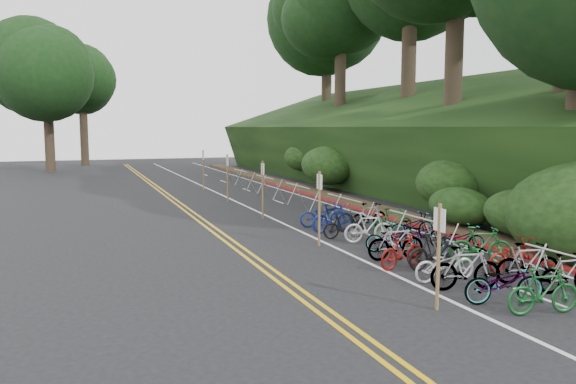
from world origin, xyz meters
name	(u,v)px	position (x,y,z in m)	size (l,w,h in m)	color
ground	(379,288)	(0.00, 0.00, 0.00)	(120.00, 120.00, 0.00)	black
road_markings	(270,222)	(0.63, 10.10, 0.00)	(7.47, 80.00, 0.01)	gold
red_curb	(357,208)	(5.70, 12.00, 0.05)	(0.25, 28.00, 0.10)	maroon
embankment	(408,149)	(12.96, 19.04, 2.57)	(14.30, 48.14, 9.11)	black
bike_rack_front	(569,268)	(3.33, -2.57, 0.81)	(1.12, 2.58, 1.12)	#A4A5A7
bike_racks_rest	(297,192)	(3.00, 13.00, 0.85)	(1.14, 23.00, 1.17)	#A4A5A7
signpost_near	(439,249)	(0.34, -1.90, 1.33)	(0.08, 0.40, 2.33)	brown
signposts_rest	(243,180)	(0.60, 14.00, 1.43)	(0.08, 18.40, 2.50)	brown
bike_front	(402,251)	(1.57, 1.46, 0.49)	(1.65, 0.46, 0.99)	maroon
bike_valet	(428,242)	(2.99, 2.30, 0.50)	(3.21, 13.05, 1.10)	#144C1E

